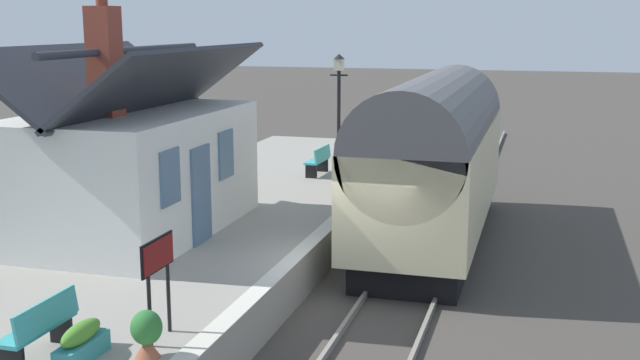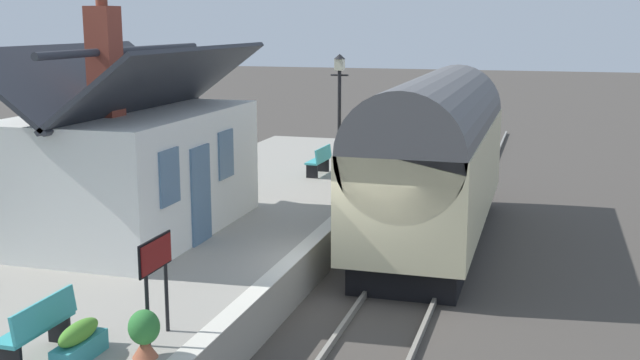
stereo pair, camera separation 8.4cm
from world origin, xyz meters
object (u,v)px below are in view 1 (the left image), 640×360
at_px(station_building, 134,166).
at_px(station_sign_board, 158,263).
at_px(planter_edge_far, 147,334).
at_px(planter_edge_near, 352,162).
at_px(train, 433,158).
at_px(planter_bench_left, 81,343).
at_px(bench_mid_platform, 40,327).
at_px(bench_by_lamp, 319,160).
at_px(lamp_post_platform, 339,96).

bearing_deg(station_building, station_sign_board, -147.90).
bearing_deg(planter_edge_far, planter_edge_near, 1.19).
relative_size(train, planter_edge_near, 9.98).
bearing_deg(planter_bench_left, planter_edge_near, -2.33).
bearing_deg(planter_edge_far, bench_mid_platform, 107.72).
relative_size(station_building, station_sign_board, 4.19).
bearing_deg(planter_edge_near, planter_edge_far, -178.81).
distance_m(station_building, planter_edge_near, 7.96).
relative_size(bench_by_lamp, station_sign_board, 0.90).
distance_m(planter_bench_left, planter_edge_near, 13.65).
distance_m(station_building, planter_edge_far, 7.15).
bearing_deg(planter_bench_left, bench_by_lamp, 2.40).
bearing_deg(bench_by_lamp, station_building, 164.25).
xyz_separation_m(train, station_sign_board, (-9.53, 2.74, -0.11)).
bearing_deg(train, planter_edge_far, 165.68).
bearing_deg(station_sign_board, bench_mid_platform, 131.29).
xyz_separation_m(planter_bench_left, station_sign_board, (1.02, -0.69, 0.92)).
height_order(station_building, planter_edge_near, station_building).
xyz_separation_m(train, planter_edge_near, (3.09, 2.88, -0.77)).
xyz_separation_m(planter_edge_far, lamp_post_platform, (11.61, 0.25, 2.30)).
height_order(planter_bench_left, planter_edge_far, planter_edge_far).
xyz_separation_m(train, bench_by_lamp, (3.46, 4.02, -0.82)).
xyz_separation_m(planter_edge_near, station_sign_board, (-12.62, -0.14, 0.66)).
distance_m(bench_by_lamp, bench_mid_platform, 14.11).
xyz_separation_m(planter_edge_far, station_sign_board, (0.67, 0.14, 0.83)).
bearing_deg(train, bench_mid_platform, 159.35).
xyz_separation_m(planter_edge_near, planter_edge_far, (-13.29, -0.28, -0.17)).
relative_size(planter_edge_near, planter_edge_far, 1.40).
height_order(station_building, bench_mid_platform, station_building).
distance_m(train, planter_edge_far, 10.56).
bearing_deg(planter_edge_far, lamp_post_platform, 1.23).
height_order(station_building, planter_edge_far, station_building).
relative_size(bench_mid_platform, planter_edge_near, 1.42).
bearing_deg(station_building, lamp_post_platform, -30.90).
distance_m(station_building, bench_mid_platform, 6.97).
bearing_deg(station_sign_board, planter_edge_far, -168.18).
relative_size(planter_bench_left, planter_edge_far, 1.40).
bearing_deg(lamp_post_platform, bench_mid_platform, 174.51).
relative_size(train, planter_edge_far, 13.97).
bearing_deg(station_sign_board, planter_edge_near, 0.62).
xyz_separation_m(train, bench_mid_platform, (-10.65, 4.01, -0.82)).
distance_m(bench_by_lamp, station_sign_board, 13.08).
height_order(bench_by_lamp, station_sign_board, station_sign_board).
bearing_deg(planter_edge_near, bench_mid_platform, 175.28).
bearing_deg(planter_edge_far, planter_bench_left, 113.05).
distance_m(train, planter_edge_near, 4.29).
relative_size(bench_mid_platform, station_sign_board, 0.89).
bearing_deg(station_building, bench_mid_platform, -161.91).
relative_size(planter_bench_left, lamp_post_platform, 0.26).
bearing_deg(planter_edge_far, station_building, 30.19).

